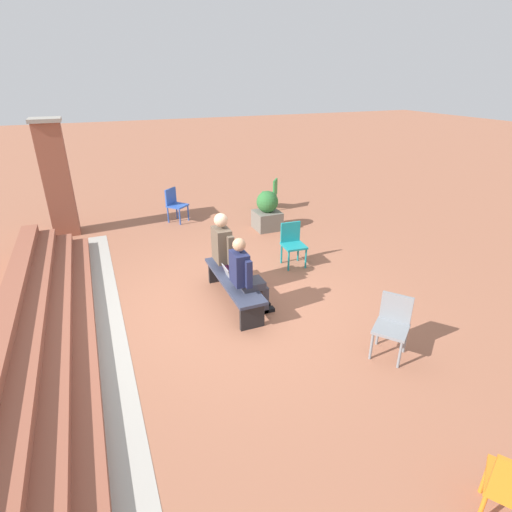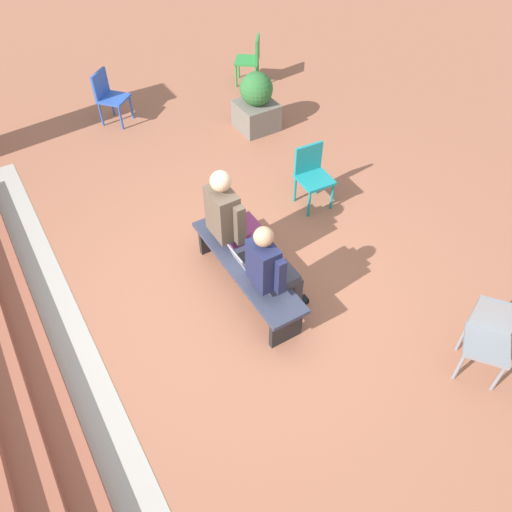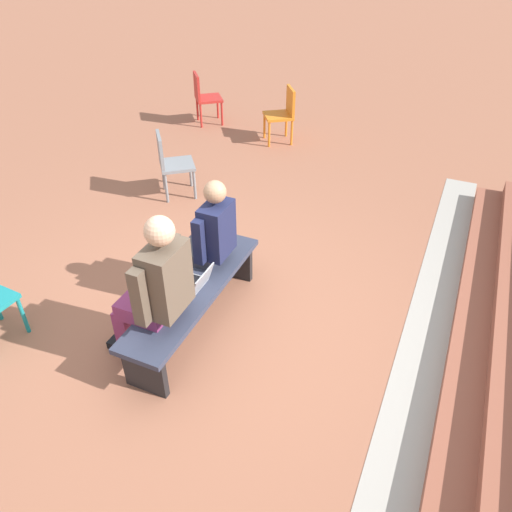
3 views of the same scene
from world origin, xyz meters
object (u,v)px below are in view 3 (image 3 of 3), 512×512
(person_adult, at_px, (155,288))
(plastic_chair_far_right, at_px, (283,112))
(plastic_chair_foreground, at_px, (171,161))
(bench, at_px, (194,296))
(laptop, at_px, (194,284))
(person_student, at_px, (208,238))
(plastic_chair_mid_courtyard, at_px, (204,95))

(person_adult, xyz_separation_m, plastic_chair_far_right, (-4.69, -0.76, -0.27))
(person_adult, xyz_separation_m, plastic_chair_foreground, (-2.47, -1.42, -0.27))
(bench, bearing_deg, plastic_chair_far_right, -168.96)
(laptop, bearing_deg, bench, -131.98)
(bench, height_order, laptop, laptop)
(bench, bearing_deg, person_student, -170.93)
(person_adult, distance_m, laptop, 0.49)
(person_adult, height_order, plastic_chair_mid_courtyard, person_adult)
(bench, xyz_separation_m, plastic_chair_foreground, (-2.04, -1.49, 0.13))
(bench, height_order, person_adult, person_adult)
(person_student, height_order, plastic_chair_mid_courtyard, person_student)
(person_student, relative_size, plastic_chair_mid_courtyard, 1.54)
(person_adult, height_order, plastic_chair_far_right, person_adult)
(person_adult, height_order, plastic_chair_foreground, person_adult)
(plastic_chair_mid_courtyard, bearing_deg, plastic_chair_far_right, 82.99)
(person_student, distance_m, plastic_chair_far_right, 3.94)
(bench, height_order, plastic_chair_far_right, plastic_chair_far_right)
(person_student, xyz_separation_m, plastic_chair_mid_courtyard, (-4.05, -2.27, -0.22))
(bench, distance_m, plastic_chair_foreground, 2.53)
(person_student, bearing_deg, plastic_chair_mid_courtyard, -150.73)
(plastic_chair_mid_courtyard, relative_size, plastic_chair_far_right, 1.00)
(bench, distance_m, person_student, 0.53)
(laptop, height_order, plastic_chair_foreground, plastic_chair_foreground)
(laptop, distance_m, plastic_chair_foreground, 2.54)
(bench, height_order, person_student, person_student)
(plastic_chair_far_right, bearing_deg, person_adult, 9.20)
(person_adult, bearing_deg, plastic_chair_far_right, -170.80)
(plastic_chair_foreground, xyz_separation_m, plastic_chair_far_right, (-2.23, 0.66, 0.00))
(person_student, bearing_deg, person_adult, -0.49)
(plastic_chair_foreground, bearing_deg, bench, 36.21)
(person_adult, bearing_deg, person_student, 179.51)
(person_adult, xyz_separation_m, laptop, (-0.42, 0.08, -0.25))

